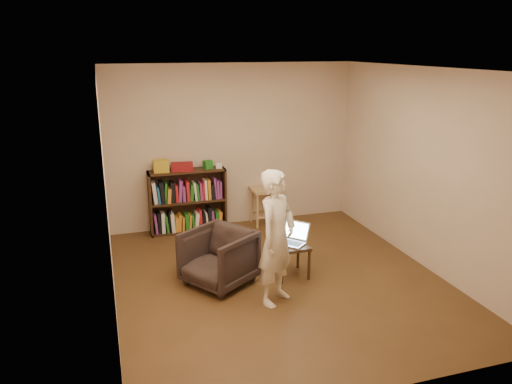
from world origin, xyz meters
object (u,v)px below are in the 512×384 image
object	(u,v)px
laptop	(293,238)
person	(277,238)
stool	(264,195)
armchair	(218,258)
bookshelf	(188,204)
side_table	(291,250)

from	to	relation	value
laptop	person	xyz separation A→B (m)	(-0.45, -0.64, 0.30)
laptop	stool	bearing A→B (deg)	131.47
armchair	person	size ratio (longest dim) A/B	0.49
bookshelf	person	bearing A→B (deg)	-77.62
stool	side_table	bearing A→B (deg)	-98.32
stool	laptop	xyz separation A→B (m)	(-0.23, -1.88, -0.01)
bookshelf	laptop	world-z (taller)	bookshelf
side_table	laptop	world-z (taller)	laptop
stool	side_table	xyz separation A→B (m)	(-0.28, -1.95, -0.14)
bookshelf	person	world-z (taller)	person
stool	armchair	size ratio (longest dim) A/B	0.80
stool	bookshelf	bearing A→B (deg)	177.07
bookshelf	laptop	bearing A→B (deg)	-62.45
armchair	laptop	bearing A→B (deg)	56.77
armchair	person	xyz separation A→B (m)	(0.53, -0.63, 0.44)
side_table	stool	bearing A→B (deg)	81.68
stool	person	world-z (taller)	person
bookshelf	armchair	distance (m)	1.96
armchair	person	bearing A→B (deg)	6.38
stool	person	bearing A→B (deg)	-105.13
stool	person	distance (m)	2.63
bookshelf	armchair	xyz separation A→B (m)	(0.04, -1.96, -0.09)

